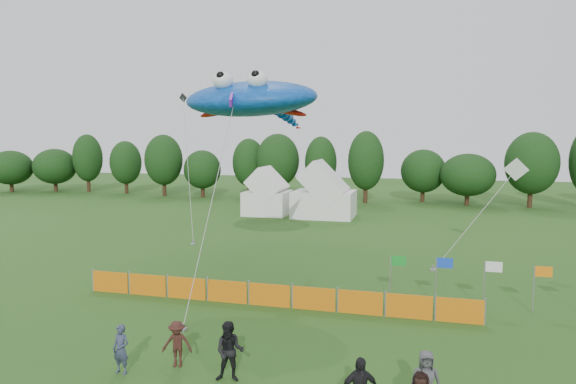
% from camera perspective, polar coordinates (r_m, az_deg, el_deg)
% --- Properties ---
extents(ground, '(160.00, 160.00, 0.00)m').
position_cam_1_polar(ground, '(16.88, -5.58, -20.06)').
color(ground, '#234C16').
rests_on(ground, ground).
extents(treeline, '(104.57, 8.78, 8.36)m').
position_cam_1_polar(treeline, '(59.31, 11.25, 2.86)').
color(treeline, '#382314').
rests_on(treeline, ground).
extents(tent_left, '(4.17, 4.17, 3.68)m').
position_cam_1_polar(tent_left, '(49.45, -2.29, -0.37)').
color(tent_left, white).
rests_on(tent_left, ground).
extents(tent_right, '(5.67, 4.53, 4.00)m').
position_cam_1_polar(tent_right, '(47.86, 4.03, -0.40)').
color(tent_right, white).
rests_on(tent_right, ground).
extents(barrier_fence, '(17.90, 0.06, 1.00)m').
position_cam_1_polar(barrier_fence, '(23.08, -2.10, -11.38)').
color(barrier_fence, '#D36A0B').
rests_on(barrier_fence, ground).
extents(flag_row, '(8.73, 0.61, 2.25)m').
position_cam_1_polar(flag_row, '(24.13, 21.36, -8.69)').
color(flag_row, gray).
rests_on(flag_row, ground).
extents(spectator_a, '(0.61, 0.43, 1.57)m').
position_cam_1_polar(spectator_a, '(17.69, -18.06, -16.28)').
color(spectator_a, '#313751').
rests_on(spectator_a, ground).
extents(spectator_b, '(1.01, 0.86, 1.86)m').
position_cam_1_polar(spectator_b, '(16.47, -6.49, -17.20)').
color(spectator_b, black).
rests_on(spectator_b, ground).
extents(spectator_c, '(1.08, 0.76, 1.52)m').
position_cam_1_polar(spectator_c, '(17.72, -12.22, -16.16)').
color(spectator_c, '#361A15').
rests_on(spectator_c, ground).
extents(spectator_e, '(0.92, 0.67, 1.72)m').
position_cam_1_polar(spectator_e, '(15.24, 15.03, -19.68)').
color(spectator_e, '#434347').
rests_on(spectator_e, ground).
extents(stingray_kite, '(7.61, 16.46, 10.58)m').
position_cam_1_polar(stingray_kite, '(26.48, -3.74, 10.18)').
color(stingray_kite, blue).
rests_on(stingray_kite, ground).
extents(small_kite_white, '(5.41, 3.50, 6.25)m').
position_cam_1_polar(small_kite_white, '(32.05, 22.29, 0.05)').
color(small_kite_white, white).
rests_on(small_kite_white, ground).
extents(small_kite_dark, '(5.66, 9.48, 11.28)m').
position_cam_1_polar(small_kite_dark, '(41.68, -11.16, 4.32)').
color(small_kite_dark, black).
rests_on(small_kite_dark, ground).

